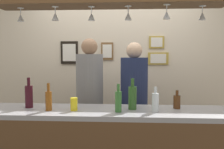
{
  "coord_description": "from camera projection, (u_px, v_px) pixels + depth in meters",
  "views": [
    {
      "loc": [
        0.18,
        -2.73,
        1.55
      ],
      "look_at": [
        0.0,
        0.1,
        1.32
      ],
      "focal_mm": 40.61,
      "sensor_mm": 36.0,
      "label": 1
    }
  ],
  "objects": [
    {
      "name": "person_left_grey_shirt",
      "position": [
        90.0,
        93.0,
        3.2
      ],
      "size": [
        0.34,
        0.34,
        1.75
      ],
      "color": "#2D334C",
      "rests_on": "ground_plane"
    },
    {
      "name": "hanging_wineglass_center_right",
      "position": [
        167.0,
        14.0,
        2.3
      ],
      "size": [
        0.07,
        0.07,
        0.13
      ],
      "color": "silver",
      "rests_on": "overhead_glass_rack"
    },
    {
      "name": "bottle_beer_amber_tall",
      "position": [
        49.0,
        100.0,
        2.38
      ],
      "size": [
        0.06,
        0.06,
        0.26
      ],
      "color": "brown",
      "rests_on": "bar_counter"
    },
    {
      "name": "drink_can",
      "position": [
        74.0,
        104.0,
        2.38
      ],
      "size": [
        0.07,
        0.07,
        0.12
      ],
      "primitive_type": "cylinder",
      "color": "yellow",
      "rests_on": "bar_counter"
    },
    {
      "name": "bottle_champagne_green",
      "position": [
        132.0,
        97.0,
        2.43
      ],
      "size": [
        0.08,
        0.08,
        0.3
      ],
      "color": "#2D5623",
      "rests_on": "bar_counter"
    },
    {
      "name": "back_wall",
      "position": [
        116.0,
        71.0,
        3.84
      ],
      "size": [
        4.4,
        0.06,
        2.6
      ],
      "primitive_type": "cube",
      "color": "beige",
      "rests_on": "ground_plane"
    },
    {
      "name": "picture_frame_upper_small",
      "position": [
        157.0,
        42.0,
        3.72
      ],
      "size": [
        0.22,
        0.02,
        0.18
      ],
      "color": "#B29338",
      "rests_on": "back_wall"
    },
    {
      "name": "overhead_glass_rack",
      "position": [
        109.0,
        4.0,
        2.39
      ],
      "size": [
        2.2,
        0.36,
        0.04
      ],
      "primitive_type": "cube",
      "color": "brown"
    },
    {
      "name": "person_middle_navy_shirt",
      "position": [
        134.0,
        96.0,
        3.17
      ],
      "size": [
        0.34,
        0.34,
        1.7
      ],
      "color": "#2D334C",
      "rests_on": "ground_plane"
    },
    {
      "name": "hanging_wineglass_left",
      "position": [
        55.0,
        16.0,
        2.4
      ],
      "size": [
        0.07,
        0.07,
        0.13
      ],
      "color": "silver",
      "rests_on": "overhead_glass_rack"
    },
    {
      "name": "hanging_wineglass_center_left",
      "position": [
        91.0,
        16.0,
        2.4
      ],
      "size": [
        0.07,
        0.07,
        0.13
      ],
      "color": "silver",
      "rests_on": "overhead_glass_rack"
    },
    {
      "name": "hanging_wineglass_far_left",
      "position": [
        21.0,
        17.0,
        2.48
      ],
      "size": [
        0.07,
        0.07,
        0.13
      ],
      "color": "silver",
      "rests_on": "overhead_glass_rack"
    },
    {
      "name": "picture_frame_caricature",
      "position": [
        69.0,
        53.0,
        3.82
      ],
      "size": [
        0.26,
        0.02,
        0.34
      ],
      "color": "black",
      "rests_on": "back_wall"
    },
    {
      "name": "hanging_wineglass_right",
      "position": [
        202.0,
        16.0,
        2.36
      ],
      "size": [
        0.07,
        0.07,
        0.13
      ],
      "color": "silver",
      "rests_on": "overhead_glass_rack"
    },
    {
      "name": "bottle_wine_dark_red",
      "position": [
        29.0,
        96.0,
        2.51
      ],
      "size": [
        0.08,
        0.08,
        0.3
      ],
      "color": "#380F19",
      "rests_on": "bar_counter"
    },
    {
      "name": "picture_frame_lower_pair",
      "position": [
        158.0,
        59.0,
        3.74
      ],
      "size": [
        0.3,
        0.02,
        0.18
      ],
      "color": "#B29338",
      "rests_on": "back_wall"
    },
    {
      "name": "picture_frame_crest",
      "position": [
        107.0,
        51.0,
        3.78
      ],
      "size": [
        0.18,
        0.02,
        0.26
      ],
      "color": "brown",
      "rests_on": "back_wall"
    },
    {
      "name": "bottle_soda_clear",
      "position": [
        155.0,
        102.0,
        2.34
      ],
      "size": [
        0.06,
        0.06,
        0.23
      ],
      "color": "silver",
      "rests_on": "bar_counter"
    },
    {
      "name": "bottle_beer_green_import",
      "position": [
        118.0,
        101.0,
        2.32
      ],
      "size": [
        0.06,
        0.06,
        0.26
      ],
      "color": "#336B2D",
      "rests_on": "bar_counter"
    },
    {
      "name": "hanging_wineglass_center",
      "position": [
        128.0,
        16.0,
        2.37
      ],
      "size": [
        0.07,
        0.07,
        0.13
      ],
      "color": "silver",
      "rests_on": "overhead_glass_rack"
    },
    {
      "name": "bottle_beer_brown_stubby",
      "position": [
        177.0,
        101.0,
        2.47
      ],
      "size": [
        0.07,
        0.07,
        0.18
      ],
      "color": "#512D14",
      "rests_on": "bar_counter"
    }
  ]
}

